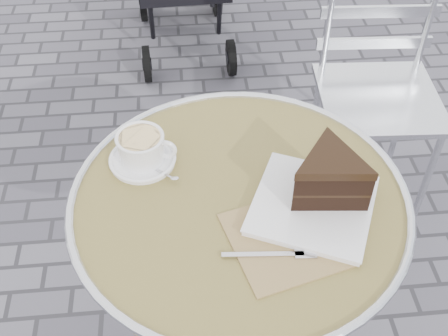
{
  "coord_description": "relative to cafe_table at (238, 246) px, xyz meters",
  "views": [
    {
      "loc": [
        -0.11,
        -0.78,
        1.6
      ],
      "look_at": [
        -0.03,
        0.04,
        0.78
      ],
      "focal_mm": 45.0,
      "sensor_mm": 36.0,
      "label": 1
    }
  ],
  "objects": [
    {
      "name": "cafe_table",
      "position": [
        0.0,
        0.0,
        0.0
      ],
      "size": [
        0.72,
        0.72,
        0.74
      ],
      "color": "silver",
      "rests_on": "ground"
    },
    {
      "name": "cappuccino_set",
      "position": [
        -0.2,
        0.13,
        0.2
      ],
      "size": [
        0.15,
        0.15,
        0.07
      ],
      "rotation": [
        0.0,
        0.0,
        -0.19
      ],
      "color": "white",
      "rests_on": "cafe_table"
    },
    {
      "name": "cake_plate_set",
      "position": [
        0.17,
        -0.03,
        0.22
      ],
      "size": [
        0.38,
        0.35,
        0.13
      ],
      "rotation": [
        0.0,
        0.0,
        -0.43
      ],
      "color": "#997954",
      "rests_on": "cafe_table"
    },
    {
      "name": "bistro_chair",
      "position": [
        0.55,
        0.74,
        -0.03
      ],
      "size": [
        0.41,
        0.41,
        0.87
      ],
      "rotation": [
        0.0,
        0.0,
        -0.06
      ],
      "color": "silver",
      "rests_on": "ground"
    }
  ]
}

